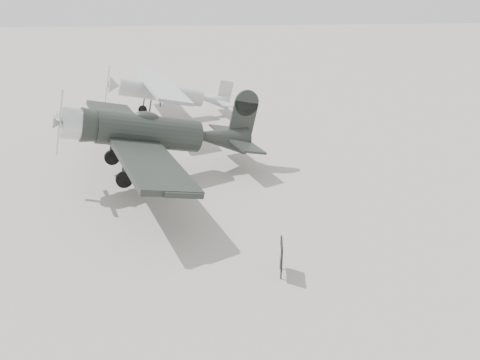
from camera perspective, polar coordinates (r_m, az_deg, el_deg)
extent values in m
plane|color=gray|center=(17.56, 0.79, -7.73)|extent=(160.00, 160.00, 0.00)
cylinder|color=black|center=(22.42, -11.01, 5.68)|extent=(5.10, 3.08, 1.55)
cone|color=black|center=(23.44, -2.31, 7.04)|extent=(3.19, 2.31, 1.44)
cylinder|color=#BABDBF|center=(21.96, -19.56, 4.33)|extent=(1.39, 1.62, 1.37)
cone|color=#BABDBF|center=(21.93, -21.27, 4.05)|extent=(0.57, 0.71, 0.62)
cube|color=#BABDBF|center=(21.94, -21.07, 4.08)|extent=(0.13, 0.21, 2.87)
ellipsoid|color=black|center=(22.18, -11.70, 7.27)|extent=(1.40, 1.11, 0.51)
cube|color=black|center=(22.40, -12.85, 4.45)|extent=(6.60, 13.27, 0.24)
cube|color=black|center=(23.76, -0.32, 7.43)|extent=(2.69, 4.78, 0.11)
cube|color=black|center=(23.58, 0.05, 9.67)|extent=(1.29, 0.55, 1.99)
cylinder|color=black|center=(21.51, -12.78, -0.72)|extent=(0.77, 0.42, 0.75)
cylinder|color=black|center=(24.22, -14.30, 1.96)|extent=(0.77, 0.42, 0.75)
cylinder|color=#333333|center=(21.22, -12.96, 1.09)|extent=(0.16, 0.16, 1.55)
cylinder|color=#333333|center=(23.97, -14.48, 3.60)|extent=(0.16, 0.16, 1.55)
cylinder|color=black|center=(24.02, 0.29, 6.29)|extent=(0.26, 0.16, 0.24)
cylinder|color=#ABAEB0|center=(32.23, -9.52, 10.51)|extent=(5.70, 2.57, 1.18)
cone|color=#ABAEB0|center=(33.07, -3.00, 11.14)|extent=(2.14, 1.53, 1.07)
cone|color=#ABAEB0|center=(31.85, -15.10, 9.86)|extent=(0.91, 1.25, 1.12)
cube|color=#ABAEB0|center=(31.82, -15.88, 9.77)|extent=(0.09, 0.16, 2.36)
cube|color=#ABAEB0|center=(32.01, -10.37, 11.59)|extent=(5.00, 11.95, 0.19)
cube|color=#ABAEB0|center=(33.21, -2.10, 11.31)|extent=(1.87, 3.78, 0.09)
cube|color=#ABAEB0|center=(33.10, -1.93, 12.50)|extent=(0.96, 0.33, 1.40)
cylinder|color=black|center=(31.38, -10.46, 6.99)|extent=(0.62, 0.30, 0.60)
cylinder|color=black|center=(33.63, -11.16, 8.07)|extent=(0.62, 0.30, 0.60)
cylinder|color=#333333|center=(31.21, -10.54, 8.06)|extent=(0.12, 0.12, 1.29)
cylinder|color=#333333|center=(33.47, -11.25, 9.07)|extent=(0.12, 0.12, 1.29)
cylinder|color=black|center=(33.36, -1.73, 10.70)|extent=(0.21, 0.12, 0.19)
cylinder|color=#333333|center=(15.42, 5.08, -9.99)|extent=(0.07, 0.07, 1.27)
cylinder|color=#333333|center=(15.91, 5.02, -8.81)|extent=(0.07, 0.07, 1.27)
cube|color=black|center=(15.58, 5.06, -8.94)|extent=(0.18, 0.88, 0.88)
cube|color=beige|center=(15.56, 4.94, -8.79)|extent=(0.10, 0.68, 0.18)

